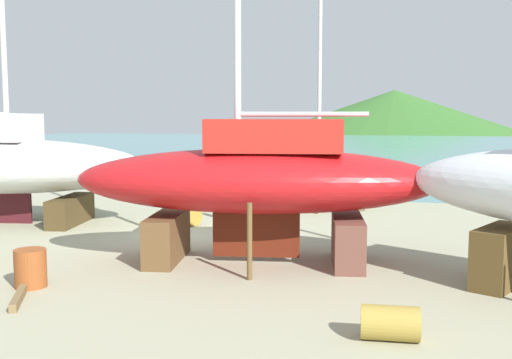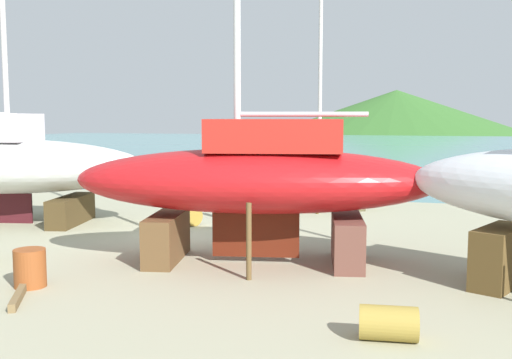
% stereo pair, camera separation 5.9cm
% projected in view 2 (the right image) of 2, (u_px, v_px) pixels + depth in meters
% --- Properties ---
extents(ground_plane, '(47.90, 47.90, 0.00)m').
position_uv_depth(ground_plane, '(149.00, 256.00, 15.20)').
color(ground_plane, '#9D9C7F').
extents(sea_water, '(142.83, 94.59, 0.01)m').
position_uv_depth(sea_water, '(369.00, 147.00, 71.82)').
color(sea_water, teal).
rests_on(sea_water, ground).
extents(headland_hill, '(142.84, 142.84, 24.49)m').
position_uv_depth(headland_hill, '(396.00, 129.00, 188.54)').
color(headland_hill, '#356729').
rests_on(headland_hill, ground).
extents(sailboat_large_starboard, '(9.30, 4.50, 13.74)m').
position_uv_depth(sailboat_large_starboard, '(257.00, 180.00, 14.36)').
color(sailboat_large_starboard, brown).
rests_on(sailboat_large_starboard, ground).
extents(sailboat_far_slipway, '(6.71, 4.42, 10.65)m').
position_uv_depth(sailboat_far_slipway, '(310.00, 169.00, 22.90)').
color(sailboat_far_slipway, brown).
rests_on(sailboat_far_slipway, ground).
extents(worker, '(0.49, 0.47, 1.66)m').
position_uv_depth(worker, '(234.00, 197.00, 20.10)').
color(worker, '#316A47').
rests_on(worker, ground).
extents(barrel_rust_near, '(0.98, 0.66, 0.56)m').
position_uv_depth(barrel_rust_near, '(388.00, 323.00, 9.45)').
color(barrel_rust_near, olive).
rests_on(barrel_rust_near, ground).
extents(barrel_rust_mid, '(1.05, 0.98, 0.64)m').
position_uv_depth(barrel_rust_mid, '(187.00, 215.00, 19.63)').
color(barrel_rust_mid, olive).
rests_on(barrel_rust_mid, ground).
extents(barrel_rust_far, '(0.93, 0.93, 0.81)m').
position_uv_depth(barrel_rust_far, '(30.00, 268.00, 12.43)').
color(barrel_rust_far, brown).
rests_on(barrel_rust_far, ground).
extents(timber_plank_far, '(0.99, 1.61, 0.16)m').
position_uv_depth(timber_plank_far, '(19.00, 295.00, 11.62)').
color(timber_plank_far, brown).
rests_on(timber_plank_far, ground).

